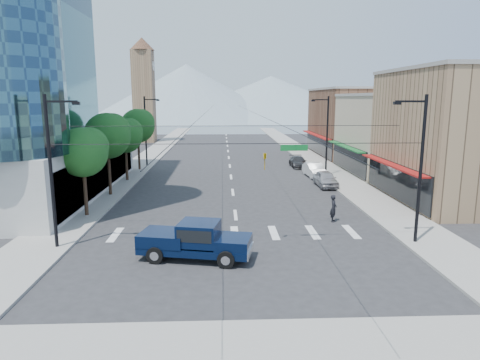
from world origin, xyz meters
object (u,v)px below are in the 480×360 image
(pickup_truck, at_px, (195,240))
(parked_car_near, at_px, (326,179))
(parked_car_mid, at_px, (314,170))
(parked_car_far, at_px, (298,162))
(pedestrian, at_px, (333,208))

(pickup_truck, height_order, parked_car_near, pickup_truck)
(parked_car_mid, bearing_deg, parked_car_far, 90.42)
(pickup_truck, distance_m, pedestrian, 11.75)
(parked_car_mid, bearing_deg, pickup_truck, -120.22)
(pickup_truck, relative_size, parked_car_near, 1.42)
(pickup_truck, distance_m, parked_car_mid, 27.31)
(parked_car_far, bearing_deg, parked_car_mid, -85.85)
(pickup_truck, height_order, parked_car_mid, pickup_truck)
(parked_car_near, bearing_deg, pickup_truck, -122.80)
(pickup_truck, bearing_deg, parked_car_mid, 76.01)
(pickup_truck, xyz_separation_m, parked_car_near, (11.93, 19.17, -0.32))
(pickup_truck, xyz_separation_m, parked_car_far, (11.35, 31.53, -0.41))
(parked_car_near, bearing_deg, pedestrian, -101.94)
(parked_car_near, bearing_deg, parked_car_mid, 89.10)
(parked_car_near, distance_m, parked_car_mid, 5.40)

